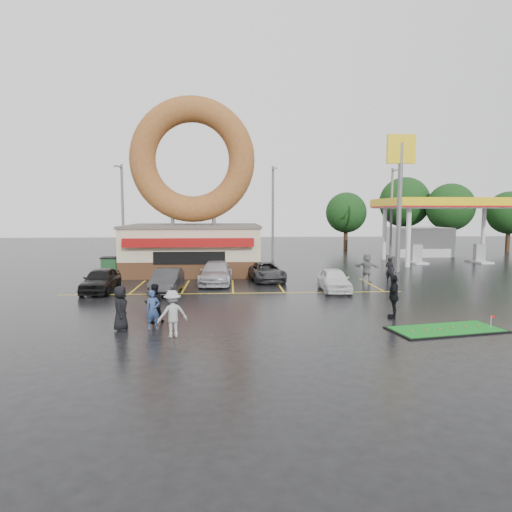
{
  "coord_description": "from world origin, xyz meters",
  "views": [
    {
      "loc": [
        -0.21,
        -22.84,
        4.81
      ],
      "look_at": [
        1.33,
        3.17,
        2.2
      ],
      "focal_mm": 32.0,
      "sensor_mm": 36.0,
      "label": 1
    }
  ],
  "objects": [
    {
      "name": "tree_far_d",
      "position": [
        14.0,
        32.0,
        4.53
      ],
      "size": [
        4.9,
        4.9,
        7.0
      ],
      "color": "#332114",
      "rests_on": "ground"
    },
    {
      "name": "person_hoodie",
      "position": [
        -2.38,
        -5.67,
        0.9
      ],
      "size": [
        1.32,
        1.05,
        1.79
      ],
      "primitive_type": "imported",
      "rotation": [
        0.0,
        0.0,
        3.52
      ],
      "color": "#969698",
      "rests_on": "ground"
    },
    {
      "name": "car_white",
      "position": [
        6.04,
        3.79,
        0.68
      ],
      "size": [
        1.72,
        4.04,
        1.36
      ],
      "primitive_type": "imported",
      "rotation": [
        0.0,
        0.0,
        -0.03
      ],
      "color": "white",
      "rests_on": "ground"
    },
    {
      "name": "streetlight_left",
      "position": [
        -10.0,
        19.92,
        4.78
      ],
      "size": [
        0.4,
        2.21,
        9.0
      ],
      "color": "slate",
      "rests_on": "ground"
    },
    {
      "name": "car_grey",
      "position": [
        2.3,
        8.0,
        0.63
      ],
      "size": [
        2.7,
        4.79,
        1.26
      ],
      "primitive_type": "imported",
      "rotation": [
        0.0,
        0.0,
        0.14
      ],
      "color": "#303033",
      "rests_on": "ground"
    },
    {
      "name": "streetlight_right",
      "position": [
        16.0,
        21.92,
        4.78
      ],
      "size": [
        0.4,
        2.21,
        9.0
      ],
      "color": "slate",
      "rests_on": "ground"
    },
    {
      "name": "tree_far_a",
      "position": [
        26.0,
        30.0,
        5.18
      ],
      "size": [
        5.6,
        5.6,
        8.0
      ],
      "color": "#332114",
      "rests_on": "ground"
    },
    {
      "name": "person_walker_far",
      "position": [
        10.56,
        6.92,
        0.84
      ],
      "size": [
        0.72,
        0.72,
        1.69
      ],
      "primitive_type": "imported",
      "rotation": [
        0.0,
        0.0,
        2.38
      ],
      "color": "black",
      "rests_on": "ground"
    },
    {
      "name": "donut_shop",
      "position": [
        -3.0,
        12.97,
        4.46
      ],
      "size": [
        10.2,
        8.7,
        13.5
      ],
      "color": "#472B19",
      "rests_on": "ground"
    },
    {
      "name": "gas_station",
      "position": [
        20.0,
        20.94,
        3.7
      ],
      "size": [
        12.3,
        13.65,
        5.9
      ],
      "color": "silver",
      "rests_on": "ground"
    },
    {
      "name": "person_blackjkt",
      "position": [
        -3.44,
        -3.34,
        0.84
      ],
      "size": [
        0.95,
        0.82,
        1.69
      ],
      "primitive_type": "imported",
      "rotation": [
        0.0,
        0.0,
        3.39
      ],
      "color": "black",
      "rests_on": "ground"
    },
    {
      "name": "dumpster",
      "position": [
        -8.69,
        11.23,
        0.65
      ],
      "size": [
        1.89,
        1.34,
        1.3
      ],
      "primitive_type": "cube",
      "rotation": [
        0.0,
        0.0,
        0.08
      ],
      "color": "#1B4723",
      "rests_on": "ground"
    },
    {
      "name": "car_black",
      "position": [
        -7.79,
        4.23,
        0.72
      ],
      "size": [
        1.72,
        4.25,
        1.45
      ],
      "primitive_type": "imported",
      "rotation": [
        0.0,
        0.0,
        0.0
      ],
      "color": "black",
      "rests_on": "ground"
    },
    {
      "name": "person_blue",
      "position": [
        -3.33,
        -4.41,
        0.8
      ],
      "size": [
        0.69,
        0.6,
        1.59
      ],
      "primitive_type": "imported",
      "rotation": [
        0.0,
        0.0,
        0.45
      ],
      "color": "navy",
      "rests_on": "ground"
    },
    {
      "name": "tree_far_b",
      "position": [
        32.0,
        28.0,
        4.53
      ],
      "size": [
        4.9,
        4.9,
        7.0
      ],
      "color": "#332114",
      "rests_on": "ground"
    },
    {
      "name": "car_dgrey",
      "position": [
        -3.87,
        3.87,
        0.69
      ],
      "size": [
        1.64,
        4.26,
        1.39
      ],
      "primitive_type": "imported",
      "rotation": [
        0.0,
        0.0,
        -0.04
      ],
      "color": "#2B2B2D",
      "rests_on": "ground"
    },
    {
      "name": "shell_sign",
      "position": [
        13.0,
        12.0,
        7.38
      ],
      "size": [
        2.2,
        0.36,
        10.6
      ],
      "color": "slate",
      "rests_on": "ground"
    },
    {
      "name": "putting_green",
      "position": [
        8.5,
        -5.36,
        0.04
      ],
      "size": [
        4.84,
        2.8,
        0.57
      ],
      "color": "black",
      "rests_on": "ground"
    },
    {
      "name": "car_silver",
      "position": [
        -1.09,
        7.01,
        0.73
      ],
      "size": [
        2.28,
        5.09,
        1.45
      ],
      "primitive_type": "imported",
      "rotation": [
        0.0,
        0.0,
        -0.05
      ],
      "color": "#B5B5BA",
      "rests_on": "ground"
    },
    {
      "name": "ground",
      "position": [
        0.0,
        0.0,
        0.0
      ],
      "size": [
        120.0,
        120.0,
        0.0
      ],
      "primitive_type": "plane",
      "color": "black",
      "rests_on": "ground"
    },
    {
      "name": "person_bystander",
      "position": [
        -4.57,
        -4.6,
        0.9
      ],
      "size": [
        0.6,
        0.9,
        1.81
      ],
      "primitive_type": "imported",
      "rotation": [
        0.0,
        0.0,
        1.6
      ],
      "color": "black",
      "rests_on": "ground"
    },
    {
      "name": "person_cameraman",
      "position": [
        7.12,
        -3.15,
        0.98
      ],
      "size": [
        0.8,
        1.24,
        1.96
      ],
      "primitive_type": "imported",
      "rotation": [
        0.0,
        0.0,
        -1.88
      ],
      "color": "black",
      "rests_on": "ground"
    },
    {
      "name": "person_walker_near",
      "position": [
        9.05,
        7.11,
        0.97
      ],
      "size": [
        1.82,
        1.47,
        1.94
      ],
      "primitive_type": "imported",
      "rotation": [
        0.0,
        0.0,
        2.56
      ],
      "color": "gray",
      "rests_on": "ground"
    },
    {
      "name": "tree_far_c",
      "position": [
        22.0,
        34.0,
        5.84
      ],
      "size": [
        6.3,
        6.3,
        9.0
      ],
      "color": "#332114",
      "rests_on": "ground"
    },
    {
      "name": "streetlight_mid",
      "position": [
        4.0,
        20.92,
        4.78
      ],
      "size": [
        0.4,
        2.21,
        9.0
      ],
      "color": "slate",
      "rests_on": "ground"
    }
  ]
}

